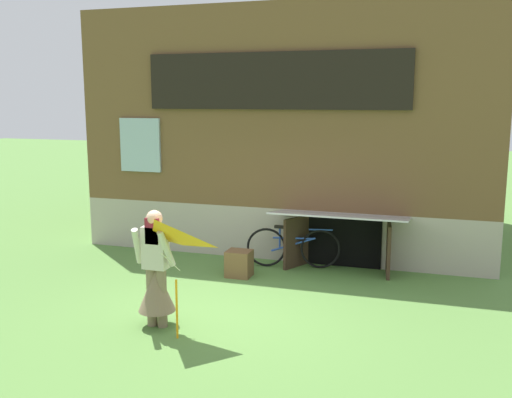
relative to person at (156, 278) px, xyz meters
name	(u,v)px	position (x,y,z in m)	size (l,w,h in m)	color
ground_plane	(218,313)	(0.63, 0.73, -0.70)	(60.00, 60.00, 0.00)	#56843D
log_house	(306,128)	(0.63, 6.48, 1.77)	(8.31, 6.62, 4.94)	#ADA393
person	(156,278)	(0.00, 0.00, 0.00)	(0.61, 0.53, 1.66)	#7F6B51
kite	(155,249)	(0.29, -0.53, 0.58)	(0.93, 0.97, 1.54)	orange
bicycle_blue	(293,247)	(1.12, 3.36, -0.31)	(1.74, 0.38, 0.80)	black
wooden_crate	(239,264)	(0.34, 2.51, -0.46)	(0.44, 0.37, 0.48)	brown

